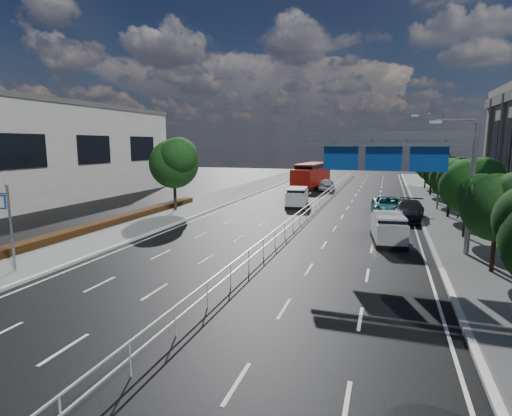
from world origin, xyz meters
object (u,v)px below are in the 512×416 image
(white_minivan, at_px, (297,197))
(pedestrian_b, at_px, (460,209))
(red_bus, at_px, (312,175))
(parked_car_dark, at_px, (408,210))
(near_car_dark, at_px, (309,173))
(near_car_silver, at_px, (326,184))
(overhead_gantry, at_px, (397,153))
(parked_car_teal, at_px, (388,206))
(silver_minivan, at_px, (388,229))
(toilet_sign, at_px, (2,212))

(white_minivan, relative_size, pedestrian_b, 2.85)
(red_bus, bearing_deg, pedestrian_b, -46.57)
(parked_car_dark, bearing_deg, near_car_dark, 118.74)
(near_car_dark, bearing_deg, white_minivan, 103.54)
(near_car_silver, bearing_deg, near_car_dark, -77.65)
(overhead_gantry, height_order, near_car_dark, overhead_gantry)
(pedestrian_b, bearing_deg, parked_car_dark, 45.89)
(white_minivan, xyz_separation_m, parked_car_teal, (8.52, -2.16, -0.12))
(white_minivan, bearing_deg, near_car_dark, 93.01)
(near_car_silver, distance_m, silver_minivan, 27.76)
(toilet_sign, bearing_deg, near_car_silver, 75.94)
(toilet_sign, height_order, near_car_dark, toilet_sign)
(near_car_silver, distance_m, parked_car_dark, 20.60)
(red_bus, xyz_separation_m, parked_car_teal, (10.26, -19.43, -0.99))
(white_minivan, bearing_deg, silver_minivan, -60.96)
(parked_car_dark, bearing_deg, silver_minivan, -93.23)
(toilet_sign, relative_size, parked_car_teal, 0.76)
(parked_car_teal, relative_size, pedestrian_b, 3.64)
(toilet_sign, relative_size, red_bus, 0.37)
(near_car_silver, bearing_deg, parked_car_teal, 111.08)
(toilet_sign, relative_size, near_car_silver, 0.91)
(red_bus, bearing_deg, toilet_sign, -94.67)
(red_bus, distance_m, silver_minivan, 31.21)
(red_bus, height_order, parked_car_dark, red_bus)
(near_car_silver, bearing_deg, white_minivan, 83.07)
(overhead_gantry, bearing_deg, parked_car_dark, 82.69)
(red_bus, distance_m, parked_car_teal, 21.99)
(overhead_gantry, bearing_deg, near_car_dark, 105.99)
(white_minivan, height_order, silver_minivan, white_minivan)
(silver_minivan, relative_size, pedestrian_b, 2.86)
(toilet_sign, height_order, silver_minivan, toilet_sign)
(toilet_sign, distance_m, white_minivan, 25.84)
(red_bus, bearing_deg, near_car_dark, 106.90)
(overhead_gantry, bearing_deg, pedestrian_b, 65.33)
(parked_car_dark, bearing_deg, white_minivan, 166.17)
(silver_minivan, bearing_deg, red_bus, 102.21)
(pedestrian_b, bearing_deg, toilet_sign, 71.99)
(toilet_sign, distance_m, red_bus, 42.06)
(near_car_dark, relative_size, parked_car_teal, 0.75)
(overhead_gantry, xyz_separation_m, parked_car_teal, (-0.24, 11.95, -4.81))
(red_bus, xyz_separation_m, parked_car_dark, (11.81, -21.17, -0.99))
(toilet_sign, bearing_deg, pedestrian_b, 43.10)
(white_minivan, bearing_deg, pedestrian_b, -16.83)
(toilet_sign, bearing_deg, overhead_gantry, 29.60)
(toilet_sign, distance_m, near_car_dark, 60.68)
(red_bus, distance_m, pedestrian_b, 25.44)
(toilet_sign, height_order, pedestrian_b, toilet_sign)
(white_minivan, height_order, red_bus, red_bus)
(red_bus, xyz_separation_m, near_car_silver, (2.48, -2.81, -0.97))
(silver_minivan, bearing_deg, white_minivan, 117.96)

